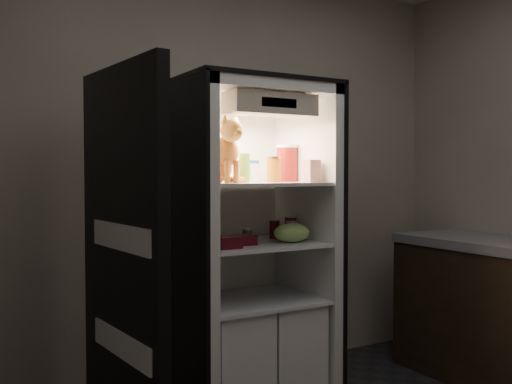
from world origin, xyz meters
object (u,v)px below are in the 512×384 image
tabby_cat (221,157)px  pepper_jar (287,163)px  refrigerator (246,266)px  mayo_tub (252,171)px  soda_can_b (290,227)px  berry_box_right (244,240)px  cream_carton (312,171)px  parmesan_shaker (245,168)px  berry_box_left (227,242)px  grape_bag (292,233)px  soda_can_c (291,231)px  condiment_jar (247,235)px  soda_can_a (275,229)px  salsa_jar (274,169)px

tabby_cat → pepper_jar: (0.53, 0.12, -0.03)m
refrigerator → mayo_tub: 0.57m
soda_can_b → berry_box_right: (-0.41, -0.14, -0.04)m
cream_carton → tabby_cat: bearing=163.3°
parmesan_shaker → soda_can_b: bearing=6.1°
berry_box_left → berry_box_right: berry_box_left is taller
refrigerator → parmesan_shaker: 0.59m
pepper_jar → tabby_cat: bearing=-166.8°
mayo_tub → cream_carton: 0.37m
tabby_cat → parmesan_shaker: tabby_cat is taller
grape_bag → soda_can_b: bearing=58.4°
parmesan_shaker → soda_can_c: 0.47m
tabby_cat → pepper_jar: size_ratio=1.65×
parmesan_shaker → cream_carton: size_ratio=1.28×
condiment_jar → soda_can_b: bearing=6.4°
soda_can_a → refrigerator: bearing=-176.6°
tabby_cat → salsa_jar: bearing=-8.3°
cream_carton → soda_can_c: bearing=135.2°
refrigerator → soda_can_a: refrigerator is taller
refrigerator → cream_carton: size_ratio=14.40×
mayo_tub → grape_bag: mayo_tub is taller
salsa_jar → condiment_jar: (-0.16, 0.03, -0.38)m
parmesan_shaker → berry_box_right: parmesan_shaker is taller
cream_carton → condiment_jar: bearing=149.9°
parmesan_shaker → soda_can_a: bearing=14.9°
mayo_tub → soda_can_c: size_ratio=1.09×
mayo_tub → pepper_jar: 0.26m
parmesan_shaker → cream_carton: parmesan_shaker is taller
parmesan_shaker → soda_can_b: size_ratio=1.25×
salsa_jar → soda_can_c: (0.08, -0.07, -0.37)m
refrigerator → soda_can_a: (0.21, 0.01, 0.21)m
refrigerator → cream_carton: bearing=-38.6°
tabby_cat → grape_bag: tabby_cat is taller
mayo_tub → berry_box_right: size_ratio=1.16×
condiment_jar → soda_can_a: bearing=15.9°
mayo_tub → berry_box_right: (-0.16, -0.19, -0.39)m
refrigerator → condiment_jar: refrigerator is taller
salsa_jar → grape_bag: 0.39m
soda_can_a → tabby_cat: bearing=-166.8°
refrigerator → soda_can_a: 0.29m
parmesan_shaker → berry_box_left: 0.49m
pepper_jar → berry_box_left: bearing=-154.2°
soda_can_a → soda_can_b: (0.10, -0.03, 0.01)m
pepper_jar → grape_bag: (-0.12, -0.23, -0.41)m
parmesan_shaker → condiment_jar: size_ratio=2.06×
grape_bag → cream_carton: bearing=-26.6°
tabby_cat → soda_can_b: (0.52, 0.07, -0.42)m
salsa_jar → refrigerator: bearing=149.8°
tabby_cat → soda_can_a: size_ratio=3.25×
tabby_cat → salsa_jar: tabby_cat is taller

